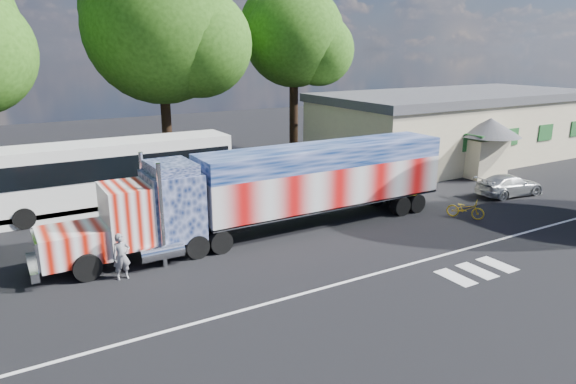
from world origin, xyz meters
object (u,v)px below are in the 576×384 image
coach_bus (116,174)px  bicycle (465,209)px  woman (121,257)px  semi_truck (281,187)px  parked_car (509,185)px  tree_ne_a (296,37)px  tree_n_mid (163,28)px

coach_bus → bicycle: coach_bus is taller
coach_bus → woman: (-1.96, -9.43, -0.99)m
semi_truck → parked_car: 14.86m
bicycle → tree_ne_a: (1.23, 18.82, 8.80)m
semi_truck → coach_bus: 9.79m
semi_truck → parked_car: size_ratio=4.59×
coach_bus → woman: 9.69m
coach_bus → semi_truck: bearing=-53.4°
semi_truck → tree_n_mid: size_ratio=1.31×
woman → tree_ne_a: 26.40m
semi_truck → bicycle: semi_truck is taller
semi_truck → parked_car: semi_truck is taller
coach_bus → tree_ne_a: tree_ne_a is taller
bicycle → tree_n_mid: tree_n_mid is taller
woman → bicycle: (16.87, -1.53, -0.41)m
semi_truck → coach_bus: (-5.83, 7.86, -0.28)m
semi_truck → tree_n_mid: bearing=90.9°
coach_bus → bicycle: 18.56m
woman → tree_n_mid: bearing=63.7°
parked_car → semi_truck: bearing=90.9°
bicycle → semi_truck: bearing=127.8°
parked_car → bicycle: bearing=112.9°
parked_car → bicycle: 5.86m
woman → tree_ne_a: tree_ne_a is taller
coach_bus → woman: coach_bus is taller
tree_n_mid → tree_ne_a: tree_n_mid is taller
tree_n_mid → woman: bearing=-113.6°
tree_n_mid → semi_truck: bearing=-89.1°
bicycle → tree_n_mid: size_ratio=0.12×
semi_truck → parked_car: (14.71, -1.46, -1.54)m
coach_bus → parked_car: 22.59m
woman → bicycle: woman is taller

